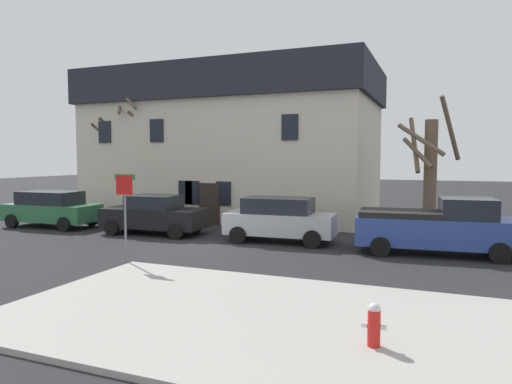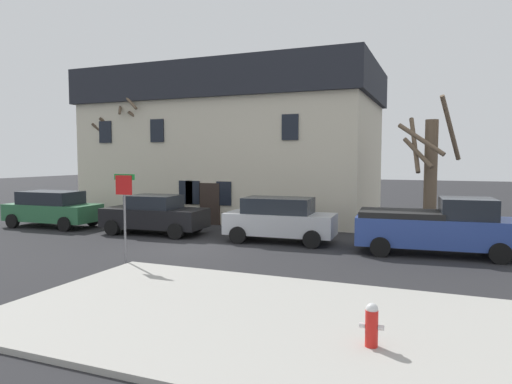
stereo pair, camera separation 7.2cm
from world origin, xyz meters
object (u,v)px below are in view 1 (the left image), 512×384
(building_main, at_px, (234,143))
(street_sign_pole, at_px, (125,202))
(pickup_truck_blue, at_px, (438,227))
(tree_bare_mid, at_px, (141,148))
(fire_hydrant, at_px, (374,324))
(car_black_sedan, at_px, (154,215))
(tree_bare_far, at_px, (430,171))
(car_green_wagon, at_px, (52,208))
(car_silver_wagon, at_px, (280,219))
(tree_bare_near, at_px, (119,163))

(building_main, bearing_deg, street_sign_pole, -80.20)
(building_main, distance_m, pickup_truck_blue, 14.20)
(tree_bare_mid, bearing_deg, fire_hydrant, -43.17)
(tree_bare_mid, height_order, pickup_truck_blue, tree_bare_mid)
(car_black_sedan, relative_size, street_sign_pole, 1.63)
(building_main, height_order, street_sign_pole, building_main)
(tree_bare_far, xyz_separation_m, car_green_wagon, (-17.12, -4.10, -1.91))
(car_black_sedan, bearing_deg, car_green_wagon, -178.79)
(car_green_wagon, relative_size, pickup_truck_blue, 0.84)
(car_green_wagon, xyz_separation_m, street_sign_pole, (8.45, -5.28, 1.09))
(building_main, height_order, car_silver_wagon, building_main)
(car_silver_wagon, distance_m, street_sign_pole, 6.53)
(car_black_sedan, height_order, pickup_truck_blue, pickup_truck_blue)
(building_main, xyz_separation_m, car_green_wagon, (-6.16, -7.95, -3.32))
(tree_bare_far, distance_m, car_green_wagon, 17.71)
(tree_bare_near, xyz_separation_m, car_green_wagon, (-0.30, -4.76, -2.17))
(pickup_truck_blue, bearing_deg, street_sign_pole, -149.40)
(tree_bare_mid, relative_size, car_silver_wagon, 1.74)
(car_black_sedan, xyz_separation_m, street_sign_pole, (2.61, -5.40, 1.14))
(tree_bare_near, bearing_deg, pickup_truck_blue, -15.17)
(tree_bare_mid, relative_size, car_green_wagon, 1.65)
(car_green_wagon, height_order, fire_hydrant, car_green_wagon)
(street_sign_pole, bearing_deg, pickup_truck_blue, 30.60)
(building_main, xyz_separation_m, pickup_truck_blue, (11.36, -7.86, -3.27))
(tree_bare_mid, xyz_separation_m, tree_bare_far, (15.17, -0.53, -1.11))
(building_main, height_order, car_black_sedan, building_main)
(tree_bare_near, distance_m, tree_bare_mid, 1.86)
(car_green_wagon, distance_m, car_black_sedan, 5.84)
(car_silver_wagon, bearing_deg, car_green_wagon, -178.41)
(car_green_wagon, bearing_deg, fire_hydrant, -28.73)
(pickup_truck_blue, bearing_deg, tree_bare_far, 95.74)
(building_main, distance_m, tree_bare_far, 11.70)
(car_silver_wagon, xyz_separation_m, fire_hydrant, (4.92, -9.39, -0.41))
(tree_bare_far, bearing_deg, building_main, 160.62)
(pickup_truck_blue, bearing_deg, fire_hydrant, -96.05)
(tree_bare_mid, xyz_separation_m, fire_hydrant, (14.60, -13.70, -3.42))
(building_main, height_order, car_green_wagon, building_main)
(tree_bare_far, bearing_deg, street_sign_pole, -132.76)
(tree_bare_near, bearing_deg, car_black_sedan, -39.91)
(tree_bare_near, bearing_deg, building_main, 28.59)
(tree_bare_far, relative_size, car_green_wagon, 1.26)
(building_main, bearing_deg, car_black_sedan, -92.36)
(tree_bare_near, height_order, car_green_wagon, tree_bare_near)
(tree_bare_far, height_order, car_green_wagon, tree_bare_far)
(car_green_wagon, relative_size, car_black_sedan, 1.00)
(building_main, distance_m, car_green_wagon, 10.60)
(pickup_truck_blue, bearing_deg, car_black_sedan, 179.84)
(car_green_wagon, relative_size, fire_hydrant, 6.14)
(building_main, height_order, pickup_truck_blue, building_main)
(tree_bare_near, relative_size, fire_hydrant, 8.21)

